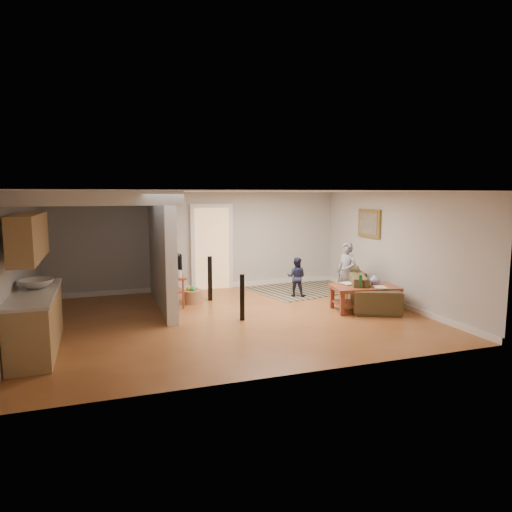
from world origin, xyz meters
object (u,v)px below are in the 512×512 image
Objects in this scene: sofa at (370,303)px; toy_basket at (193,296)px; child at (346,301)px; coffee_table at (365,291)px; speaker_right at (210,278)px; speaker_left at (242,297)px; tv_console at (173,277)px; toddler at (296,296)px.

toy_basket reaches higher than sofa.
child is at bearing -16.48° from toy_basket.
coffee_table is 1.43× the size of speaker_right.
sofa is 2.72× the size of speaker_left.
sofa is at bearing 23.72° from speaker_left.
speaker_right reaches higher than toy_basket.
tv_console reaches higher than coffee_table.
coffee_table is 1.34× the size of tv_console.
child is (-0.43, 0.31, 0.00)m from sofa.
sofa is 5.49× the size of toy_basket.
speaker_right reaches higher than coffee_table.
coffee_table reaches higher than sofa.
toy_basket is (-0.64, 1.73, -0.29)m from speaker_left.
toddler reaches higher than toy_basket.
sofa is at bearing -8.07° from speaker_right.
tv_console is 0.81× the size of child.
child reaches higher than toddler.
sofa is 2.61× the size of toddler.
coffee_table is 1.08× the size of child.
speaker_left is 1.86m from toy_basket.
speaker_right is (-3.36, 1.43, 0.52)m from sofa.
speaker_right is at bearing 112.51° from speaker_left.
tv_console is 1.16× the size of toddler.
speaker_right is at bearing 91.45° from sofa.
sofa is 3.69m from speaker_right.
tv_console is 2.04m from speaker_left.
tv_console is at bearing 31.64° from toddler.
speaker_left is 1.86m from speaker_right.
coffee_table is 3.27× the size of toy_basket.
toddler is (-0.87, 0.85, 0.00)m from child.
speaker_left is at bearing -61.32° from tv_console.
sofa is 0.53m from child.
coffee_table is 0.96m from child.
coffee_table is 3.50m from speaker_right.
toy_basket is at bearing 150.72° from coffee_table.
coffee_table reaches higher than toddler.
speaker_right is 0.76× the size of child.
toy_basket is at bearing 126.65° from speaker_left.
tv_console is 2.45× the size of toy_basket.
toy_basket is (-3.32, 1.86, -0.25)m from coffee_table.
speaker_left is 0.67× the size of child.
sofa is at bearing 172.71° from toddler.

